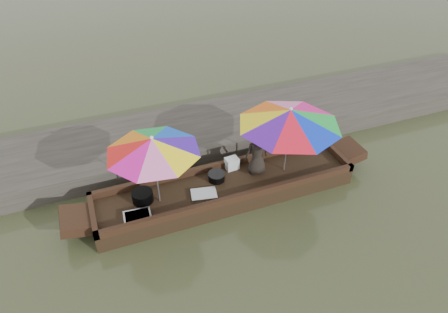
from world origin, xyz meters
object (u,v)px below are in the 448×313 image
object	(u,v)px
umbrella_stern	(287,140)
charcoal_grill	(217,177)
supply_bag	(232,163)
boat_hull	(226,190)
tray_crayfish	(137,217)
cooking_pot	(143,196)
tray_scallop	(204,194)
umbrella_bow	(156,171)
vendor	(257,152)

from	to	relation	value
umbrella_stern	charcoal_grill	bearing A→B (deg)	172.66
charcoal_grill	supply_bag	xyz separation A→B (m)	(0.45, 0.26, 0.05)
boat_hull	tray_crayfish	bearing A→B (deg)	-170.41
cooking_pot	tray_scallop	distance (m)	1.21
boat_hull	umbrella_stern	distance (m)	1.67
tray_crayfish	umbrella_stern	size ratio (longest dim) A/B	0.24
umbrella_bow	umbrella_stern	xyz separation A→B (m)	(2.78, 0.00, 0.00)
cooking_pot	vendor	world-z (taller)	vendor
supply_bag	umbrella_stern	xyz separation A→B (m)	(1.05, -0.45, 0.65)
cooking_pot	umbrella_bow	xyz separation A→B (m)	(0.31, -0.13, 0.67)
cooking_pot	supply_bag	xyz separation A→B (m)	(2.03, 0.32, 0.02)
charcoal_grill	vendor	xyz separation A→B (m)	(0.89, -0.05, 0.45)
tray_scallop	supply_bag	xyz separation A→B (m)	(0.86, 0.62, 0.10)
charcoal_grill	umbrella_bow	bearing A→B (deg)	-171.39
cooking_pot	charcoal_grill	xyz separation A→B (m)	(1.58, 0.07, -0.03)
vendor	umbrella_bow	world-z (taller)	umbrella_bow
supply_bag	cooking_pot	bearing A→B (deg)	-170.94
boat_hull	tray_scallop	distance (m)	0.60
supply_bag	vendor	bearing A→B (deg)	-34.83
cooking_pot	charcoal_grill	size ratio (longest dim) A/B	1.22
umbrella_bow	umbrella_stern	distance (m)	2.78
tray_crayfish	umbrella_bow	distance (m)	0.94
boat_hull	charcoal_grill	world-z (taller)	charcoal_grill
umbrella_stern	tray_scallop	bearing A→B (deg)	-174.95
tray_crayfish	vendor	distance (m)	2.76
tray_crayfish	vendor	world-z (taller)	vendor
boat_hull	tray_scallop	bearing A→B (deg)	-162.65
tray_crayfish	charcoal_grill	bearing A→B (deg)	16.18
boat_hull	cooking_pot	bearing A→B (deg)	175.80
cooking_pot	tray_scallop	size ratio (longest dim) A/B	0.81
umbrella_bow	tray_scallop	bearing A→B (deg)	-10.98
cooking_pot	tray_crayfish	xyz separation A→B (m)	(-0.20, -0.45, -0.06)
tray_scallop	cooking_pot	bearing A→B (deg)	165.93
tray_crayfish	supply_bag	bearing A→B (deg)	19.12
vendor	cooking_pot	bearing A→B (deg)	3.41
tray_scallop	umbrella_stern	distance (m)	2.06
umbrella_stern	umbrella_bow	bearing A→B (deg)	180.00
vendor	umbrella_bow	bearing A→B (deg)	6.79
tray_scallop	vendor	distance (m)	1.43
tray_crayfish	umbrella_stern	distance (m)	3.38
umbrella_stern	vendor	bearing A→B (deg)	166.86
supply_bag	tray_scallop	bearing A→B (deg)	-144.17
boat_hull	charcoal_grill	xyz separation A→B (m)	(-0.13, 0.19, 0.26)
tray_scallop	charcoal_grill	bearing A→B (deg)	41.64
charcoal_grill	vendor	bearing A→B (deg)	-3.27
tray_crayfish	vendor	bearing A→B (deg)	9.88
cooking_pot	boat_hull	bearing A→B (deg)	-4.20
tray_scallop	supply_bag	size ratio (longest dim) A/B	1.82
boat_hull	supply_bag	size ratio (longest dim) A/B	19.60
boat_hull	vendor	size ratio (longest dim) A/B	5.14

